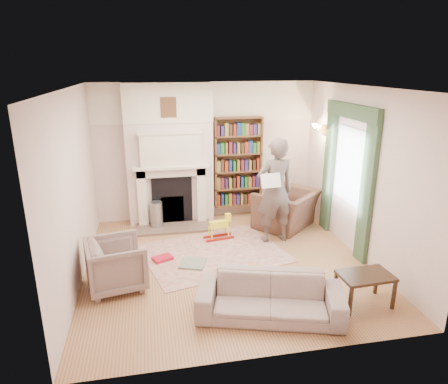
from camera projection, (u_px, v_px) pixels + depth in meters
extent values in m
plane|color=brown|center=(227.00, 263.00, 6.56)|extent=(4.50, 4.50, 0.00)
plane|color=white|center=(227.00, 88.00, 5.71)|extent=(4.50, 4.50, 0.00)
plane|color=white|center=(206.00, 152.00, 8.24)|extent=(4.50, 0.00, 4.50)
plane|color=white|center=(271.00, 242.00, 4.03)|extent=(4.50, 0.00, 4.50)
plane|color=white|center=(74.00, 190.00, 5.73)|extent=(0.00, 4.50, 4.50)
plane|color=white|center=(362.00, 174.00, 6.54)|extent=(0.00, 4.50, 4.50)
cube|color=white|center=(170.00, 155.00, 7.94)|extent=(1.70, 0.35, 2.80)
cube|color=silver|center=(171.00, 167.00, 7.73)|extent=(1.47, 0.24, 0.05)
cube|color=black|center=(172.00, 201.00, 8.03)|extent=(0.80, 0.06, 0.96)
cube|color=silver|center=(170.00, 150.00, 7.64)|extent=(1.15, 0.18, 0.62)
cube|color=brown|center=(238.00, 162.00, 8.30)|extent=(1.00, 0.24, 1.85)
cube|color=silver|center=(349.00, 166.00, 6.89)|extent=(0.02, 0.90, 1.30)
cube|color=#29412B|center=(367.00, 191.00, 6.31)|extent=(0.07, 0.32, 2.40)
cube|color=#29412B|center=(329.00, 170.00, 7.62)|extent=(0.07, 0.32, 2.40)
cube|color=#29412B|center=(352.00, 111.00, 6.60)|extent=(0.09, 1.70, 0.24)
cube|color=beige|center=(214.00, 253.00, 6.89)|extent=(2.65, 2.27, 0.01)
imported|color=#452C25|center=(286.00, 209.00, 7.94)|extent=(1.52, 1.51, 0.74)
imported|color=gray|center=(116.00, 264.00, 5.75)|extent=(0.95, 0.93, 0.74)
imported|color=#BBB29A|center=(270.00, 297.00, 5.11)|extent=(1.99, 1.21, 0.54)
imported|color=#574A45|center=(275.00, 191.00, 7.12)|extent=(0.75, 0.54, 1.93)
cube|color=white|center=(271.00, 181.00, 6.83)|extent=(0.37, 0.14, 0.24)
cylinder|color=#989B9F|center=(157.00, 215.00, 7.88)|extent=(0.31, 0.31, 0.55)
cube|color=gold|center=(193.00, 263.00, 6.49)|extent=(0.50, 0.50, 0.03)
cube|color=red|center=(163.00, 258.00, 6.64)|extent=(0.37, 0.32, 0.05)
cube|color=red|center=(258.00, 275.00, 6.13)|extent=(0.30, 0.27, 0.02)
cube|color=red|center=(252.00, 267.00, 6.39)|extent=(0.29, 0.26, 0.02)
cube|color=red|center=(234.00, 278.00, 6.07)|extent=(0.28, 0.30, 0.02)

